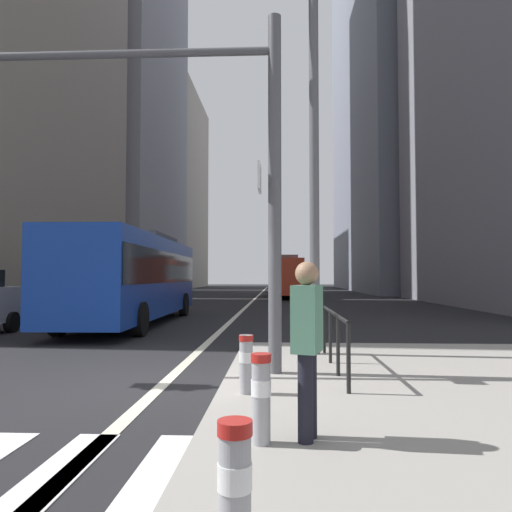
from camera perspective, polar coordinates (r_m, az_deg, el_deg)
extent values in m
plane|color=black|center=(27.79, -1.16, -6.01)|extent=(160.00, 160.00, 0.00)
cube|color=silver|center=(4.51, -25.76, -24.76)|extent=(0.45, 3.20, 0.01)
cube|color=silver|center=(4.20, -13.57, -26.71)|extent=(0.45, 3.20, 0.01)
cube|color=silver|center=(4.06, 0.32, -27.61)|extent=(0.45, 3.20, 0.01)
cube|color=silver|center=(4.13, 14.47, -27.11)|extent=(0.45, 3.20, 0.01)
cube|color=beige|center=(37.76, -0.14, -5.06)|extent=(0.20, 80.00, 0.01)
cube|color=gray|center=(58.90, -16.62, 23.13)|extent=(12.47, 20.76, 54.11)
cube|color=gray|center=(79.36, -10.46, 7.52)|extent=(10.07, 22.35, 30.81)
cube|color=slate|center=(56.89, 18.73, 16.17)|extent=(12.69, 18.51, 39.53)
cube|color=slate|center=(78.97, 14.13, 15.70)|extent=(11.40, 19.39, 52.43)
cube|color=#14389E|center=(18.26, -14.17, -2.39)|extent=(2.75, 11.44, 2.75)
cube|color=black|center=(18.27, -14.16, -1.31)|extent=(2.79, 11.22, 1.10)
cube|color=#4C4C51|center=(19.97, -12.81, 1.98)|extent=(1.84, 4.14, 0.30)
cylinder|color=black|center=(14.48, -13.52, -7.26)|extent=(0.32, 1.01, 1.00)
cylinder|color=black|center=(15.27, -22.31, -6.89)|extent=(0.32, 1.01, 1.00)
cylinder|color=black|center=(21.59, -8.51, -5.69)|extent=(0.32, 1.01, 1.00)
cylinder|color=black|center=(22.13, -14.67, -5.55)|extent=(0.32, 1.01, 1.00)
cylinder|color=black|center=(16.92, -26.84, -6.97)|extent=(0.22, 0.64, 0.64)
cube|color=red|center=(40.34, 3.49, -2.44)|extent=(2.61, 10.83, 2.75)
cube|color=black|center=(40.34, 3.49, -1.96)|extent=(2.64, 10.61, 1.10)
cube|color=#4C4C51|center=(38.75, 3.55, -0.19)|extent=(1.79, 3.91, 0.30)
cylinder|color=black|center=(43.80, 1.82, -4.05)|extent=(0.31, 1.00, 1.00)
cylinder|color=black|center=(43.86, 4.96, -4.04)|extent=(0.31, 1.00, 1.00)
cylinder|color=black|center=(36.89, 1.76, -4.35)|extent=(0.31, 1.00, 1.00)
cylinder|color=black|center=(36.96, 5.49, -4.34)|extent=(0.31, 1.00, 1.00)
cube|color=#B2A899|center=(30.86, -10.82, -4.00)|extent=(1.90, 4.28, 1.10)
cube|color=black|center=(30.99, -10.74, -2.49)|extent=(1.56, 2.33, 0.52)
cylinder|color=black|center=(29.26, -9.84, -5.17)|extent=(0.24, 0.65, 0.64)
cylinder|color=black|center=(29.75, -13.25, -5.10)|extent=(0.24, 0.65, 0.64)
cylinder|color=black|center=(32.06, -8.58, -4.94)|extent=(0.24, 0.65, 0.64)
cylinder|color=black|center=(32.51, -11.72, -4.88)|extent=(0.24, 0.65, 0.64)
cube|color=maroon|center=(52.80, 4.04, -3.37)|extent=(1.97, 4.57, 1.10)
cube|color=black|center=(52.64, 4.04, -2.49)|extent=(1.60, 2.49, 0.52)
cylinder|color=black|center=(54.28, 2.97, -3.93)|extent=(0.25, 0.65, 0.64)
cylinder|color=black|center=(54.40, 4.89, -3.92)|extent=(0.25, 0.65, 0.64)
cylinder|color=black|center=(51.23, 3.13, -4.01)|extent=(0.25, 0.65, 0.64)
cylinder|color=black|center=(51.35, 5.17, -4.00)|extent=(0.25, 0.65, 0.64)
cylinder|color=#515156|center=(8.14, 2.23, 7.59)|extent=(0.22, 0.22, 6.00)
cylinder|color=#515156|center=(9.49, -19.69, 21.42)|extent=(6.59, 0.14, 0.14)
cube|color=white|center=(8.00, 0.40, 9.21)|extent=(0.04, 0.60, 0.44)
cylinder|color=#56565B|center=(10.32, 6.88, 11.12)|extent=(0.20, 0.20, 8.00)
cylinder|color=#99999E|center=(2.94, -2.52, -26.26)|extent=(0.18, 0.18, 0.80)
cylinder|color=white|center=(2.90, -2.52, -24.54)|extent=(0.19, 0.19, 0.14)
cylinder|color=#B21E19|center=(2.81, -2.50, -19.58)|extent=(0.20, 0.20, 0.08)
cylinder|color=#99999E|center=(4.79, 0.60, -16.46)|extent=(0.18, 0.18, 0.85)
cylinder|color=white|center=(4.76, 0.60, -15.27)|extent=(0.19, 0.19, 0.15)
cylinder|color=#B21E19|center=(4.71, 0.59, -11.92)|extent=(0.20, 0.20, 0.08)
cylinder|color=#99999E|center=(6.72, -1.18, -12.64)|extent=(0.18, 0.18, 0.79)
cylinder|color=white|center=(6.70, -1.18, -11.84)|extent=(0.19, 0.19, 0.14)
cylinder|color=#B21E19|center=(6.66, -1.18, -9.64)|extent=(0.20, 0.20, 0.08)
cylinder|color=black|center=(6.82, 10.86, -11.75)|extent=(0.06, 0.06, 0.95)
cylinder|color=black|center=(7.96, 9.65, -10.41)|extent=(0.06, 0.06, 0.95)
cylinder|color=black|center=(9.10, 8.76, -9.41)|extent=(0.06, 0.06, 0.95)
cylinder|color=black|center=(10.24, 8.06, -8.63)|extent=(0.06, 0.06, 0.95)
cylinder|color=black|center=(8.48, 9.15, -6.69)|extent=(0.06, 3.47, 0.06)
cylinder|color=black|center=(4.99, 6.31, -15.87)|extent=(0.15, 0.15, 0.85)
cylinder|color=black|center=(4.84, 5.86, -16.30)|extent=(0.15, 0.15, 0.85)
cube|color=#4C7F66|center=(4.79, 6.05, -7.35)|extent=(0.34, 0.43, 0.65)
sphere|color=#9E7556|center=(4.78, 6.02, -2.05)|extent=(0.23, 0.23, 0.23)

